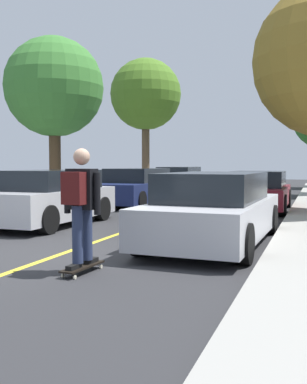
% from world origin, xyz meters
% --- Properties ---
extents(ground, '(80.00, 80.00, 0.00)m').
position_xyz_m(ground, '(0.00, 0.00, 0.00)').
color(ground, '#2D2D30').
extents(center_line, '(0.12, 39.20, 0.01)m').
position_xyz_m(center_line, '(0.00, 4.00, 0.00)').
color(center_line, gold).
rests_on(center_line, ground).
extents(parked_car_left_nearest, '(1.88, 4.03, 1.37)m').
position_xyz_m(parked_car_left_nearest, '(-2.24, 3.15, 0.68)').
color(parked_car_left_nearest, '#B7B7BC').
rests_on(parked_car_left_nearest, ground).
extents(parked_car_left_near, '(1.99, 4.60, 1.36)m').
position_xyz_m(parked_car_left_near, '(-2.24, 8.94, 0.67)').
color(parked_car_left_near, navy).
rests_on(parked_car_left_near, ground).
extents(parked_car_left_far, '(1.90, 4.29, 1.38)m').
position_xyz_m(parked_car_left_far, '(-2.24, 14.55, 0.68)').
color(parked_car_left_far, '#B7B7BC').
rests_on(parked_car_left_far, ground).
extents(parked_car_right_nearest, '(2.04, 4.69, 1.36)m').
position_xyz_m(parked_car_right_nearest, '(2.24, 1.86, 0.66)').
color(parked_car_right_nearest, '#B7B7BC').
rests_on(parked_car_right_nearest, ground).
extents(parked_car_right_near, '(1.99, 4.21, 1.29)m').
position_xyz_m(parked_car_right_near, '(2.24, 8.47, 0.63)').
color(parked_car_right_near, maroon).
rests_on(parked_car_right_near, ground).
extents(street_tree_left_nearest, '(3.33, 3.33, 5.64)m').
position_xyz_m(street_tree_left_nearest, '(-4.36, 6.83, 4.08)').
color(street_tree_left_nearest, '#4C3823').
rests_on(street_tree_left_nearest, sidewalk_left).
extents(street_tree_left_near, '(3.65, 3.65, 6.79)m').
position_xyz_m(street_tree_left_near, '(-4.36, 15.53, 5.07)').
color(street_tree_left_near, brown).
rests_on(street_tree_left_near, sidewalk_left).
extents(skateboard, '(0.28, 0.85, 0.10)m').
position_xyz_m(skateboard, '(0.99, -1.05, 0.09)').
color(skateboard, black).
rests_on(skateboard, ground).
extents(skateboarder, '(0.59, 0.71, 1.64)m').
position_xyz_m(skateboarder, '(0.99, -1.09, 1.03)').
color(skateboarder, black).
rests_on(skateboarder, skateboard).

